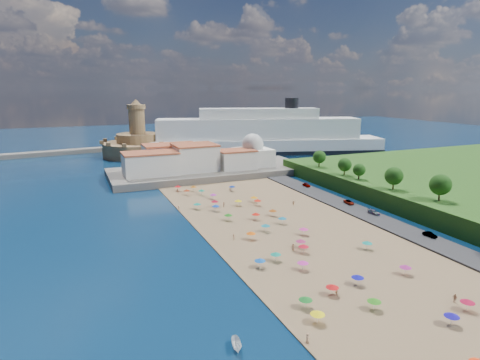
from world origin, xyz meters
name	(u,v)px	position (x,y,z in m)	size (l,w,h in m)	color
ground	(261,227)	(0.00, 0.00, 0.00)	(700.00, 700.00, 0.00)	#071938
terrace	(211,171)	(10.00, 73.00, 1.50)	(90.00, 36.00, 3.00)	#59544C
jetty	(148,162)	(-12.00, 108.00, 1.20)	(18.00, 70.00, 2.40)	#59544C
waterfront_buildings	(182,159)	(-3.05, 73.64, 7.88)	(57.00, 29.00, 11.00)	silver
domed_building	(253,153)	(30.00, 71.00, 8.97)	(16.00, 16.00, 15.00)	silver
fortress	(138,144)	(-12.00, 138.00, 6.68)	(40.00, 40.00, 32.40)	#A17D50
cruise_ship	(258,137)	(56.22, 119.30, 9.74)	(150.64, 64.35, 32.89)	black
beach_parasols	(272,231)	(-1.42, -9.34, 2.15)	(32.63, 116.80, 2.20)	gray
beachgoers	(254,223)	(-1.91, 0.66, 1.09)	(38.07, 97.88, 1.82)	tan
parked_cars	(377,213)	(36.00, -6.31, 1.35)	(2.67, 83.55, 1.45)	gray
hillside_trees	(408,181)	(48.06, -5.82, 10.19)	(13.87, 108.10, 7.98)	#382314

